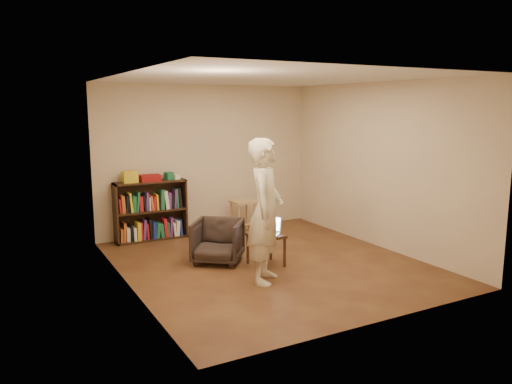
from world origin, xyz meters
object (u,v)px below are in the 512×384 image
side_table (266,239)px  bookshelf (151,214)px  laptop (269,230)px  armchair (218,241)px  person (266,211)px  stool (243,207)px

side_table → bookshelf: bearing=115.6°
laptop → armchair: bearing=-170.2°
bookshelf → side_table: bearing=-64.4°
bookshelf → laptop: 2.38m
bookshelf → person: person is taller
armchair → side_table: (0.54, -0.45, 0.06)m
laptop → person: size_ratio=0.23×
laptop → bookshelf: bearing=163.1°
stool → laptop: bearing=-106.0°
stool → armchair: bearing=-128.3°
stool → laptop: size_ratio=1.31×
armchair → side_table: bearing=-2.0°
bookshelf → armchair: bookshelf is taller
stool → person: (-0.92, -2.46, 0.47)m
armchair → bookshelf: bearing=143.8°
stool → armchair: 1.83m
bookshelf → laptop: (1.07, -2.12, 0.07)m
side_table → laptop: laptop is taller
stool → armchair: size_ratio=0.82×
armchair → person: person is taller
armchair → laptop: 0.76m
laptop → stool: bearing=120.2°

